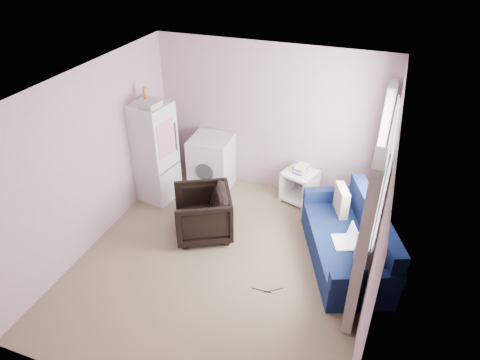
% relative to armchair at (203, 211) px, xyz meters
% --- Properties ---
extents(room, '(3.84, 4.24, 2.54)m').
position_rel_armchair_xyz_m(room, '(0.51, -0.48, 0.84)').
color(room, '#7E6B53').
rests_on(room, ground).
extents(armchair, '(1.03, 1.05, 0.82)m').
position_rel_armchair_xyz_m(armchair, '(0.00, 0.00, 0.00)').
color(armchair, black).
rests_on(armchair, ground).
extents(fridge, '(0.66, 0.65, 1.90)m').
position_rel_armchair_xyz_m(fridge, '(-1.13, 0.67, 0.44)').
color(fridge, silver).
rests_on(fridge, ground).
extents(washing_machine, '(0.69, 0.70, 0.94)m').
position_rel_armchair_xyz_m(washing_machine, '(-0.40, 1.26, 0.08)').
color(washing_machine, silver).
rests_on(washing_machine, ground).
extents(side_table, '(0.62, 0.62, 0.67)m').
position_rel_armchair_xyz_m(side_table, '(1.13, 1.37, -0.10)').
color(side_table, white).
rests_on(side_table, ground).
extents(sofa, '(1.52, 2.09, 0.85)m').
position_rel_armchair_xyz_m(sofa, '(2.11, 0.14, -0.10)').
color(sofa, '#101E4A').
rests_on(sofa, ground).
extents(window_dressing, '(0.17, 2.62, 2.18)m').
position_rel_armchair_xyz_m(window_dressing, '(2.28, 0.21, 0.70)').
color(window_dressing, white).
rests_on(window_dressing, ground).
extents(floor_cables, '(0.39, 0.17, 0.01)m').
position_rel_armchair_xyz_m(floor_cables, '(1.24, -0.77, -0.40)').
color(floor_cables, black).
rests_on(floor_cables, ground).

